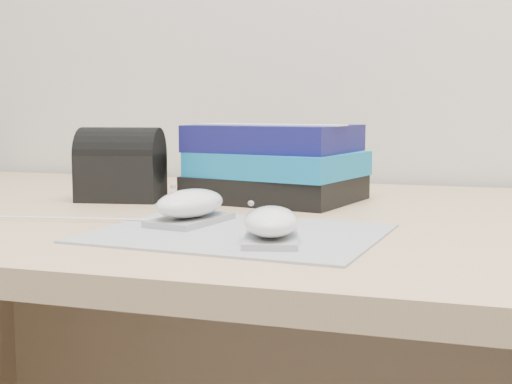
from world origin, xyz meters
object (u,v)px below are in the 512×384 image
(mouse_rear, at_px, (190,206))
(mouse_front, at_px, (271,224))
(pouch, at_px, (121,165))
(desk, at_px, (325,366))
(book_stack, at_px, (276,163))

(mouse_rear, distance_m, mouse_front, 0.15)
(mouse_front, bearing_deg, pouch, 139.74)
(desk, xyz_separation_m, pouch, (-0.32, -0.02, 0.29))
(desk, height_order, book_stack, book_stack)
(mouse_rear, bearing_deg, book_stack, 82.34)
(book_stack, height_order, pouch, book_stack)
(mouse_rear, bearing_deg, mouse_front, -34.29)
(mouse_rear, xyz_separation_m, mouse_front, (0.13, -0.09, -0.00))
(mouse_rear, xyz_separation_m, book_stack, (0.03, 0.25, 0.03))
(pouch, bearing_deg, mouse_rear, -43.74)
(desk, height_order, pouch, pouch)
(mouse_rear, relative_size, book_stack, 0.45)
(desk, height_order, mouse_front, mouse_front)
(book_stack, bearing_deg, mouse_rear, -97.66)
(book_stack, xyz_separation_m, pouch, (-0.22, -0.07, -0.00))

